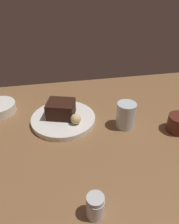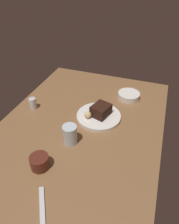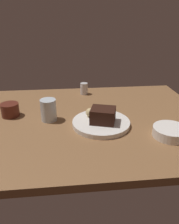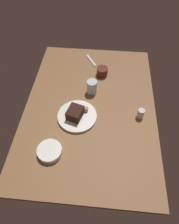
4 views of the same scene
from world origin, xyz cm
name	(u,v)px [view 4 (image 4 of 4)]	position (x,y,z in cm)	size (l,w,h in cm)	color
dining_table	(90,107)	(0.00, 0.00, 1.50)	(120.00, 84.00, 3.00)	brown
dessert_plate	(77,116)	(9.77, -7.28, 3.99)	(24.29, 24.29, 1.98)	white
chocolate_cake_slice	(75,113)	(10.33, -8.27, 8.05)	(9.89, 8.41, 6.13)	black
bread_roll	(86,109)	(5.59, -2.43, 6.88)	(3.81, 3.81, 3.81)	#DBC184
salt_shaker	(141,114)	(5.82, 31.64, 6.21)	(4.32, 4.32, 6.51)	silver
water_glass	(91,87)	(-12.36, -0.31, 7.82)	(6.88, 6.88, 9.65)	silver
side_bowl	(50,151)	(34.96, -19.04, 4.84)	(13.50, 13.50, 3.69)	white
coffee_cup	(102,72)	(-30.20, 6.08, 6.03)	(8.07, 8.07, 6.07)	#562319
dessert_spoon	(91,60)	(-45.41, -3.37, 3.35)	(15.00, 1.80, 0.70)	silver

